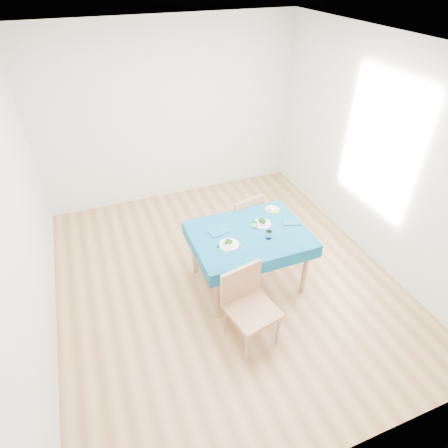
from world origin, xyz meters
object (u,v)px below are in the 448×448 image
object	(u,v)px
chair_far	(239,210)
bowl_far	(262,222)
side_plate	(272,209)
table	(248,258)
bowl_near	(229,242)
chair_near	(253,300)

from	to	relation	value
chair_far	bowl_far	size ratio (longest dim) A/B	5.47
bowl_far	side_plate	xyz separation A→B (m)	(0.25, 0.23, -0.03)
table	bowl_near	xyz separation A→B (m)	(-0.29, -0.11, 0.41)
chair_near	side_plate	distance (m)	1.38
bowl_far	side_plate	size ratio (longest dim) A/B	1.12
chair_far	bowl_near	world-z (taller)	chair_far
bowl_near	chair_far	bearing A→B (deg)	60.10
table	chair_far	world-z (taller)	chair_far
chair_near	chair_far	size ratio (longest dim) A/B	1.03
chair_far	chair_near	bearing A→B (deg)	57.97
chair_near	side_plate	xyz separation A→B (m)	(0.77, 1.13, 0.18)
table	bowl_far	xyz separation A→B (m)	(0.21, 0.11, 0.41)
chair_far	side_plate	xyz separation A→B (m)	(0.27, -0.39, 0.20)
chair_near	chair_far	xyz separation A→B (m)	(0.50, 1.52, -0.02)
bowl_near	bowl_far	size ratio (longest dim) A/B	1.05
bowl_near	side_plate	distance (m)	0.88
chair_far	bowl_near	bearing A→B (deg)	46.35
bowl_near	chair_near	bearing A→B (deg)	-91.68
chair_near	side_plate	bearing A→B (deg)	44.31
bowl_near	bowl_far	distance (m)	0.55
table	bowl_far	world-z (taller)	bowl_far
chair_far	side_plate	world-z (taller)	chair_far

